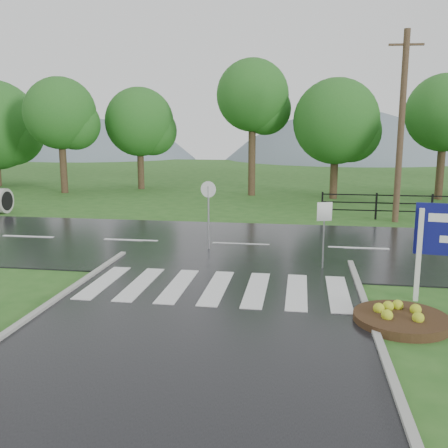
# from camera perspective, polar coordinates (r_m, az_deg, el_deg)

# --- Properties ---
(ground) EXTENTS (120.00, 120.00, 0.00)m
(ground) POSITION_cam_1_polar(r_m,az_deg,el_deg) (8.18, -7.05, -18.34)
(ground) COLOR #2B5E1F
(ground) RESTS_ON ground
(main_road) EXTENTS (90.00, 8.00, 0.04)m
(main_road) POSITION_cam_1_polar(r_m,az_deg,el_deg) (17.44, 1.92, -2.43)
(main_road) COLOR black
(main_road) RESTS_ON ground
(crosswalk) EXTENTS (6.50, 2.80, 0.02)m
(crosswalk) POSITION_cam_1_polar(r_m,az_deg,el_deg) (12.65, -0.84, -7.25)
(crosswalk) COLOR silver
(crosswalk) RESTS_ON ground
(fence_west) EXTENTS (9.58, 0.08, 1.20)m
(fence_west) POSITION_cam_1_polar(r_m,az_deg,el_deg) (23.79, 22.68, 2.05)
(fence_west) COLOR black
(fence_west) RESTS_ON ground
(hills) EXTENTS (102.00, 48.00, 48.00)m
(hills) POSITION_cam_1_polar(r_m,az_deg,el_deg) (74.48, 9.69, -4.63)
(hills) COLOR slate
(hills) RESTS_ON ground
(treeline) EXTENTS (83.20, 5.20, 10.00)m
(treeline) POSITION_cam_1_polar(r_m,az_deg,el_deg) (31.13, 6.88, 3.32)
(treeline) COLOR #1F5E1D
(treeline) RESTS_ON ground
(flower_bed) EXTENTS (1.94, 1.94, 0.39)m
(flower_bed) POSITION_cam_1_polar(r_m,az_deg,el_deg) (11.11, 19.60, -10.04)
(flower_bed) COLOR #332111
(flower_bed) RESTS_ON ground
(reg_sign_small) EXTENTS (0.42, 0.15, 1.96)m
(reg_sign_small) POSITION_cam_1_polar(r_m,az_deg,el_deg) (14.39, 11.38, 0.27)
(reg_sign_small) COLOR #939399
(reg_sign_small) RESTS_ON ground
(reg_sign_round) EXTENTS (0.53, 0.16, 2.32)m
(reg_sign_round) POSITION_cam_1_polar(r_m,az_deg,el_deg) (16.43, -1.79, 1.94)
(reg_sign_round) COLOR #939399
(reg_sign_round) RESTS_ON ground
(utility_pole_east) EXTENTS (1.43, 0.27, 8.03)m
(utility_pole_east) POSITION_cam_1_polar(r_m,az_deg,el_deg) (22.74, 19.59, 10.41)
(utility_pole_east) COLOR #473523
(utility_pole_east) RESTS_ON ground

